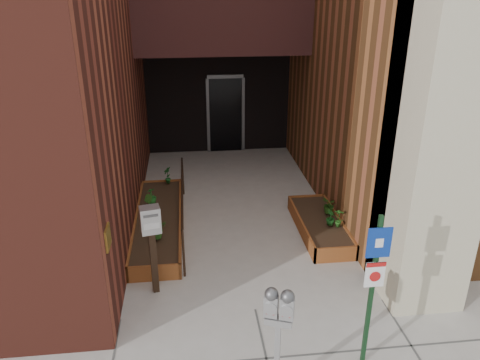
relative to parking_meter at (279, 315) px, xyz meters
name	(u,v)px	position (x,y,z in m)	size (l,w,h in m)	color
ground	(255,310)	(-0.02, 1.56, -1.17)	(80.00, 80.00, 0.00)	#9E9991
planter_left	(159,223)	(-1.57, 4.26, -1.03)	(0.90, 3.60, 0.30)	brown
planter_right	(320,226)	(1.58, 3.76, -1.03)	(0.80, 2.20, 0.30)	brown
handrail	(182,195)	(-1.07, 4.21, -0.42)	(0.04, 3.34, 0.90)	black
parking_meter	(279,315)	(0.00, 0.00, 0.00)	(0.35, 0.23, 1.51)	#99999B
sign_post	(374,277)	(1.22, 0.37, 0.15)	(0.29, 0.07, 2.14)	#123319
payment_dropbox	(151,232)	(-1.53, 2.20, -0.09)	(0.33, 0.27, 1.49)	black
shrub_left_a	(158,229)	(-1.53, 3.39, -0.69)	(0.31, 0.31, 0.35)	#245317
shrub_left_b	(148,205)	(-1.76, 4.36, -0.67)	(0.22, 0.22, 0.39)	#295B1A
shrub_left_c	(152,196)	(-1.71, 4.80, -0.69)	(0.20, 0.20, 0.36)	#1C631E
shrub_left_d	(168,175)	(-1.41, 5.86, -0.67)	(0.21, 0.21, 0.39)	#17531C
shrub_right_a	(331,218)	(1.70, 3.50, -0.72)	(0.16, 0.16, 0.29)	#17501A
shrub_right_b	(339,218)	(1.83, 3.40, -0.68)	(0.20, 0.20, 0.38)	#25601B
shrub_right_c	(329,205)	(1.81, 3.96, -0.69)	(0.31, 0.31, 0.34)	#255418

